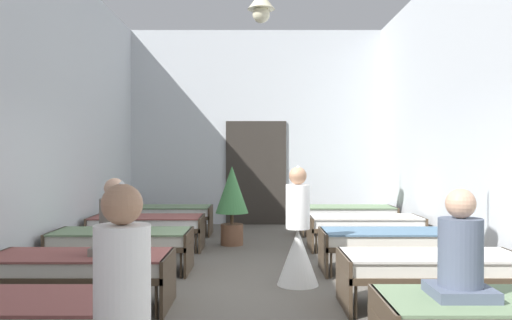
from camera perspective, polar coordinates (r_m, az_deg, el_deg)
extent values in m
cube|color=#59544C|center=(6.52, 0.00, -14.27)|extent=(6.41, 12.12, 0.10)
cube|color=silver|center=(12.18, -0.01, 3.59)|extent=(6.21, 0.20, 4.52)
cube|color=silver|center=(7.01, -25.52, 5.74)|extent=(0.20, 11.52, 4.52)
cube|color=silver|center=(7.01, 25.52, 5.74)|extent=(0.20, 11.52, 4.52)
cube|color=#2D2823|center=(12.05, -0.01, -1.41)|extent=(1.40, 0.06, 2.40)
cone|color=beige|center=(8.68, 0.57, 17.12)|extent=(0.44, 0.44, 0.28)
sphere|color=beige|center=(8.62, 0.57, 15.72)|extent=(0.28, 0.28, 0.28)
cube|color=silver|center=(4.36, -26.10, -14.68)|extent=(1.82, 0.78, 0.14)
cube|color=#8C4C47|center=(4.34, -26.10, -13.63)|extent=(1.86, 0.82, 0.02)
cube|color=silver|center=(4.36, 26.13, -14.66)|extent=(1.82, 0.78, 0.14)
cube|color=slate|center=(4.34, 26.14, -13.62)|extent=(1.86, 0.82, 0.02)
cylinder|color=#473828|center=(6.59, -25.04, -12.20)|extent=(0.03, 0.03, 0.34)
cylinder|color=#473828|center=(5.39, -10.90, -15.04)|extent=(0.03, 0.03, 0.34)
cylinder|color=#473828|center=(6.08, -9.59, -13.24)|extent=(0.03, 0.03, 0.34)
cube|color=#473828|center=(5.90, -18.73, -11.65)|extent=(1.90, 0.84, 0.07)
cube|color=#473828|center=(5.70, -9.59, -12.98)|extent=(0.04, 0.84, 0.57)
cube|color=silver|center=(5.88, -18.73, -10.65)|extent=(1.82, 0.78, 0.14)
cube|color=#8C4C47|center=(5.86, -18.73, -9.86)|extent=(1.86, 0.82, 0.02)
cylinder|color=#473828|center=(5.40, 10.92, -15.04)|extent=(0.03, 0.03, 0.34)
cylinder|color=#473828|center=(6.08, 9.60, -13.24)|extent=(0.03, 0.03, 0.34)
cylinder|color=#473828|center=(6.59, 25.04, -12.20)|extent=(0.03, 0.03, 0.34)
cube|color=#473828|center=(5.90, 18.74, -11.64)|extent=(1.90, 0.84, 0.07)
cube|color=#473828|center=(5.70, 9.61, -12.97)|extent=(0.04, 0.84, 0.57)
cube|color=silver|center=(5.88, 18.74, -10.64)|extent=(1.82, 0.78, 0.14)
cube|color=beige|center=(5.87, 18.75, -9.86)|extent=(1.86, 0.82, 0.02)
cylinder|color=#473828|center=(7.46, -21.85, -10.69)|extent=(0.03, 0.03, 0.34)
cylinder|color=#473828|center=(8.12, -19.93, -9.75)|extent=(0.03, 0.03, 0.34)
cylinder|color=#473828|center=(7.01, -8.25, -11.37)|extent=(0.03, 0.03, 0.34)
cylinder|color=#473828|center=(7.71, -7.47, -10.27)|extent=(0.03, 0.03, 0.34)
cube|color=#473828|center=(7.49, -14.54, -9.02)|extent=(1.90, 0.84, 0.07)
cube|color=#473828|center=(7.78, -21.27, -9.33)|extent=(0.04, 0.84, 0.57)
cube|color=#473828|center=(7.33, -7.37, -9.91)|extent=(0.04, 0.84, 0.57)
cube|color=silver|center=(7.47, -14.54, -8.22)|extent=(1.82, 0.78, 0.14)
cube|color=slate|center=(7.46, -14.54, -7.60)|extent=(1.86, 0.82, 0.02)
cylinder|color=#473828|center=(7.01, 8.25, -11.37)|extent=(0.03, 0.03, 0.34)
cylinder|color=#473828|center=(7.71, 7.47, -10.27)|extent=(0.03, 0.03, 0.34)
cylinder|color=#473828|center=(7.46, 21.84, -10.68)|extent=(0.03, 0.03, 0.34)
cylinder|color=#473828|center=(8.12, 19.92, -9.75)|extent=(0.03, 0.03, 0.34)
cube|color=#473828|center=(7.49, 14.53, -9.01)|extent=(1.90, 0.84, 0.07)
cube|color=#473828|center=(7.33, 7.37, -9.91)|extent=(0.04, 0.84, 0.57)
cube|color=#473828|center=(7.79, 21.26, -9.32)|extent=(0.04, 0.84, 0.57)
cube|color=silver|center=(7.47, 14.54, -8.22)|extent=(1.82, 0.78, 0.14)
cube|color=slate|center=(7.46, 14.54, -7.60)|extent=(1.86, 0.82, 0.02)
cylinder|color=#473828|center=(9.02, -17.82, -8.70)|extent=(0.03, 0.03, 0.34)
cylinder|color=#473828|center=(9.70, -16.50, -8.05)|extent=(0.03, 0.03, 0.34)
cylinder|color=#473828|center=(8.65, -6.63, -9.07)|extent=(0.03, 0.03, 0.34)
cylinder|color=#473828|center=(9.36, -6.12, -8.34)|extent=(0.03, 0.03, 0.34)
cube|color=#473828|center=(9.11, -11.86, -7.29)|extent=(1.90, 0.84, 0.07)
cube|color=#473828|center=(9.36, -17.49, -7.64)|extent=(0.04, 0.84, 0.57)
cube|color=#473828|center=(8.98, -5.98, -7.96)|extent=(0.04, 0.84, 0.57)
cube|color=white|center=(9.10, -11.86, -6.63)|extent=(1.82, 0.78, 0.14)
cube|color=#8C4C47|center=(9.09, -11.86, -6.12)|extent=(1.86, 0.82, 0.02)
cylinder|color=#473828|center=(8.65, 6.62, -9.07)|extent=(0.03, 0.03, 0.34)
cylinder|color=#473828|center=(9.36, 6.11, -8.34)|extent=(0.03, 0.03, 0.34)
cylinder|color=#473828|center=(9.02, 17.80, -8.70)|extent=(0.03, 0.03, 0.34)
cylinder|color=#473828|center=(9.70, 16.48, -8.04)|extent=(0.03, 0.03, 0.34)
cube|color=#473828|center=(9.11, 11.84, -7.29)|extent=(1.90, 0.84, 0.07)
cube|color=#473828|center=(8.98, 5.97, -7.96)|extent=(0.04, 0.84, 0.57)
cube|color=#473828|center=(9.36, 17.47, -7.64)|extent=(0.04, 0.84, 0.57)
cube|color=white|center=(9.10, 11.85, -6.63)|extent=(1.82, 0.78, 0.14)
cube|color=beige|center=(9.09, 11.85, -6.12)|extent=(1.86, 0.82, 0.02)
cylinder|color=#473828|center=(10.62, -15.01, -7.29)|extent=(0.03, 0.03, 0.34)
cylinder|color=#473828|center=(11.31, -14.06, -6.80)|extent=(0.03, 0.03, 0.34)
cylinder|color=#473828|center=(10.31, -5.55, -7.51)|extent=(0.03, 0.03, 0.34)
cylinder|color=#473828|center=(11.02, -5.18, -6.98)|extent=(0.03, 0.03, 0.34)
cube|color=#473828|center=(10.75, -10.01, -6.08)|extent=(1.90, 0.84, 0.07)
cube|color=#473828|center=(10.96, -14.83, -6.42)|extent=(0.04, 0.84, 0.57)
cube|color=#473828|center=(10.64, -5.04, -6.62)|extent=(0.04, 0.84, 0.57)
cube|color=white|center=(10.74, -10.01, -5.52)|extent=(1.82, 0.78, 0.14)
cube|color=slate|center=(10.73, -10.01, -5.08)|extent=(1.86, 0.82, 0.02)
cylinder|color=#473828|center=(10.31, 5.53, -7.51)|extent=(0.03, 0.03, 0.34)
cylinder|color=#473828|center=(11.02, 5.16, -6.98)|extent=(0.03, 0.03, 0.34)
cylinder|color=#473828|center=(10.62, 14.99, -7.29)|extent=(0.03, 0.03, 0.34)
cylinder|color=#473828|center=(11.31, 14.04, -6.80)|extent=(0.03, 0.03, 0.34)
cube|color=#473828|center=(10.75, 9.99, -6.07)|extent=(1.90, 0.84, 0.07)
cube|color=#473828|center=(10.64, 5.02, -6.61)|extent=(0.04, 0.84, 0.57)
cube|color=#473828|center=(10.96, 14.81, -6.42)|extent=(0.04, 0.84, 0.57)
cube|color=white|center=(10.74, 9.99, -5.52)|extent=(1.82, 0.78, 0.14)
cube|color=slate|center=(10.73, 9.99, -5.08)|extent=(1.86, 0.82, 0.02)
cone|color=white|center=(6.58, 4.62, -10.56)|extent=(0.52, 0.52, 0.70)
cylinder|color=white|center=(6.49, 4.62, -5.14)|extent=(0.30, 0.30, 0.55)
sphere|color=#A87A5B|center=(6.46, 4.63, -1.74)|extent=(0.22, 0.22, 0.22)
cone|color=white|center=(6.46, 4.63, -1.06)|extent=(0.18, 0.18, 0.10)
cylinder|color=white|center=(2.91, -14.44, -12.32)|extent=(0.30, 0.30, 0.55)
sphere|color=#A87A5B|center=(2.84, -14.46, -4.74)|extent=(0.22, 0.22, 0.22)
cone|color=white|center=(2.84, -14.46, -3.19)|extent=(0.18, 0.18, 0.10)
cylinder|color=slate|center=(5.76, -15.26, -7.00)|extent=(0.32, 0.32, 0.58)
cube|color=slate|center=(5.80, -15.25, -9.45)|extent=(0.44, 0.44, 0.08)
sphere|color=tan|center=(5.72, -15.27, -3.02)|extent=(0.22, 0.22, 0.22)
cylinder|color=#515B70|center=(4.17, 21.57, -9.95)|extent=(0.32, 0.32, 0.58)
cube|color=#515B70|center=(4.22, 21.55, -13.29)|extent=(0.44, 0.44, 0.08)
sphere|color=tan|center=(4.11, 21.59, -4.46)|extent=(0.22, 0.22, 0.22)
cylinder|color=brown|center=(9.41, -2.67, -8.18)|extent=(0.40, 0.40, 0.38)
cylinder|color=brown|center=(9.37, -2.67, -6.44)|extent=(0.06, 0.06, 0.20)
cone|color=#3D7A42|center=(9.32, -2.67, -3.25)|extent=(0.59, 0.59, 0.85)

